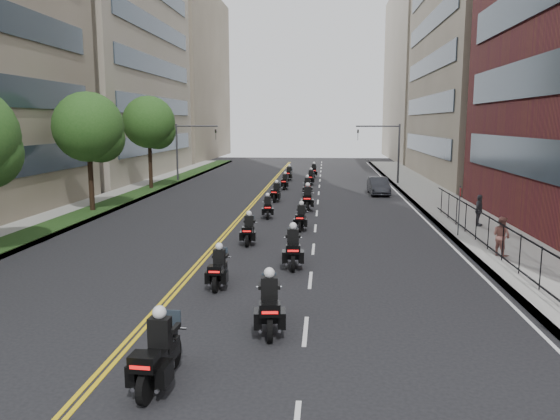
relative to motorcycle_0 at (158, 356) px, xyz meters
The scene contains 28 objects.
sidewalk_right 26.35m from the motorcycle_0, 63.12° to the left, with size 4.00×90.00×0.15m, color gray.
sidewalk_left 26.43m from the motorcycle_0, 117.23° to the left, with size 4.00×90.00×0.15m, color gray.
grass_strip 26.08m from the motorcycle_0, 115.67° to the left, with size 2.00×90.00×0.04m, color #183613.
building_right_tan 53.14m from the motorcycle_0, 65.30° to the left, with size 15.11×28.00×30.00m.
building_right_far 80.38m from the motorcycle_0, 74.37° to the left, with size 15.00×28.00×26.00m, color gray.
building_left_mid 53.98m from the motorcycle_0, 115.39° to the left, with size 16.11×28.00×34.00m.
building_left_far 80.57m from the motorcycle_0, 106.11° to the left, with size 16.00×28.00×26.00m, color #796D59.
iron_fence 15.14m from the motorcycle_0, 43.90° to the left, with size 0.05×28.00×1.50m.
street_trees 20.88m from the motorcycle_0, 123.08° to the left, with size 4.40×38.40×7.98m.
traffic_signal_right 41.69m from the motorcycle_0, 76.87° to the left, with size 4.09×0.20×5.60m.
traffic_signal_left 41.73m from the motorcycle_0, 103.38° to the left, with size 4.09×0.20×5.60m.
motorcycle_0 is the anchor object (origin of this frame).
motorcycle_1 4.01m from the motorcycle_0, 58.38° to the left, with size 0.70×2.43×1.80m.
motorcycle_2 7.40m from the motorcycle_0, 90.78° to the left, with size 0.49×2.13×1.58m.
motorcycle_3 10.59m from the motorcycle_0, 77.15° to the left, with size 0.61×2.44×1.80m.
motorcycle_4 14.34m from the motorcycle_0, 90.00° to the left, with size 0.50×2.16×1.59m.
motorcycle_5 18.16m from the motorcycle_0, 82.58° to the left, with size 0.51×2.14×1.58m.
motorcycle_6 21.60m from the motorcycle_0, 89.62° to the left, with size 0.58×2.06×1.52m.
motorcycle_7 24.81m from the motorcycle_0, 84.27° to the left, with size 0.57×2.48×1.83m.
motorcycle_8 28.52m from the motorcycle_0, 89.90° to the left, with size 0.61×2.15×1.58m.
motorcycle_9 32.23m from the motorcycle_0, 86.07° to the left, with size 0.56×2.22×1.63m.
motorcycle_10 35.89m from the motorcycle_0, 89.76° to the left, with size 0.53×2.09×1.54m.
motorcycle_11 39.49m from the motorcycle_0, 86.66° to the left, with size 0.58×2.17×1.60m.
motorcycle_12 43.07m from the motorcycle_0, 89.97° to the left, with size 0.59×2.18×1.61m.
motorcycle_13 46.22m from the motorcycle_0, 86.98° to the left, with size 0.52×2.25×1.66m.
parked_sedan 34.04m from the motorcycle_0, 76.57° to the left, with size 1.46×4.20×1.38m, color black.
pedestrian_b 16.61m from the motorcycle_0, 48.02° to the left, with size 0.82×0.64×1.69m, color #975C52.
pedestrian_c 22.59m from the motorcycle_0, 57.88° to the left, with size 1.01×0.42×1.72m, color #404248.
Camera 1 is at (3.68, -9.53, 5.78)m, focal length 35.00 mm.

